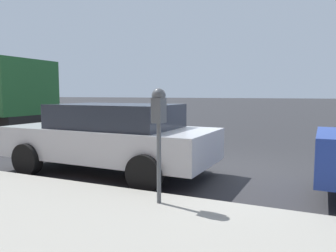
{
  "coord_description": "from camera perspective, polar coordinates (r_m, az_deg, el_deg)",
  "views": [
    {
      "loc": [
        -6.59,
        -1.55,
        1.63
      ],
      "look_at": [
        -2.09,
        0.45,
        1.14
      ],
      "focal_mm": 35.0,
      "sensor_mm": 36.0,
      "label": 1
    }
  ],
  "objects": [
    {
      "name": "ground_plane",
      "position": [
        6.97,
        10.55,
        -7.92
      ],
      "size": [
        220.0,
        220.0,
        0.0
      ],
      "primitive_type": "plane",
      "color": "#2B2B2D"
    },
    {
      "name": "parking_meter",
      "position": [
        4.41,
        -1.61,
        1.79
      ],
      "size": [
        0.21,
        0.19,
        1.58
      ],
      "color": "#4C5156",
      "rests_on": "sidewalk"
    },
    {
      "name": "car_silver",
      "position": [
        6.79,
        -9.91,
        -1.77
      ],
      "size": [
        2.1,
        4.38,
        1.41
      ],
      "rotation": [
        0.0,
        0.0,
        -0.03
      ],
      "color": "#B7BABF",
      "rests_on": "ground_plane"
    }
  ]
}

